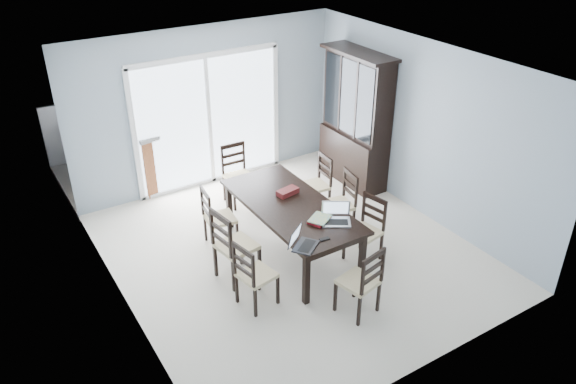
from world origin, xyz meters
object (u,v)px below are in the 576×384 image
laptop_dark (306,243)px  cell_phone (324,239)px  china_hutch (356,121)px  chair_left_near (251,269)px  hot_tub (168,138)px  chair_left_far (214,212)px  chair_end_near (365,276)px  game_box (288,192)px  chair_left_mid (229,239)px  chair_right_near (369,222)px  chair_end_far (236,167)px  laptop_silver (336,219)px  chair_right_mid (343,196)px  dining_table (291,209)px  chair_right_far (319,177)px

laptop_dark → cell_phone: size_ratio=3.32×
china_hutch → laptop_dark: (-2.40, -2.17, -0.27)m
chair_left_near → hot_tub: 4.20m
chair_left_far → chair_end_near: 2.36m
chair_left_near → game_box: chair_left_near is taller
chair_left_mid → chair_right_near: 1.85m
chair_right_near → chair_end_near: bearing=126.9°
chair_left_mid → chair_end_far: bearing=142.4°
laptop_dark → chair_end_far: bearing=45.0°
china_hutch → chair_left_far: (-2.83, -0.57, -0.53)m
china_hutch → laptop_dark: bearing=-138.0°
chair_end_near → chair_end_far: (0.02, 3.19, 0.02)m
chair_end_far → chair_right_near: bearing=109.4°
laptop_dark → laptop_silver: laptop_silver is taller
chair_left_mid → chair_right_mid: chair_left_mid is taller
chair_end_far → china_hutch: bearing=169.4°
chair_end_near → hot_tub: bearing=82.1°
game_box → laptop_dark: bearing=-112.5°
chair_end_far → cell_phone: chair_end_far is taller
dining_table → cell_phone: bearing=-96.6°
game_box → hot_tub: 3.25m
chair_right_mid → chair_left_mid: bearing=105.7°
chair_left_mid → laptop_silver: bearing=57.7°
dining_table → laptop_silver: bearing=-71.3°
chair_left_far → game_box: size_ratio=3.41×
dining_table → chair_end_far: (0.05, 1.66, -0.10)m
chair_left_mid → chair_end_near: size_ratio=1.12×
chair_left_far → chair_right_near: 2.08m
chair_left_mid → laptop_silver: chair_left_mid is taller
laptop_dark → chair_right_far: bearing=15.3°
chair_right_mid → chair_right_far: size_ratio=1.02×
chair_left_far → chair_right_near: (1.61, -1.32, 0.00)m
dining_table → cell_phone: size_ratio=18.17×
chair_right_near → chair_end_near: 1.18m
chair_end_near → chair_right_far: bearing=54.7°
chair_left_near → chair_right_near: chair_right_near is taller
laptop_dark → chair_left_near: bearing=125.8°
cell_phone → game_box: (0.21, 1.16, 0.03)m
chair_left_far → chair_left_mid: bearing=-4.7°
chair_left_near → chair_left_mid: chair_left_mid is taller
chair_left_near → chair_left_far: size_ratio=1.00×
china_hutch → chair_end_far: bearing=168.1°
chair_left_far → chair_right_mid: (1.74, -0.60, 0.02)m
chair_right_mid → game_box: bearing=87.5°
game_box → chair_right_near: bearing=-51.8°
chair_left_near → chair_right_mid: chair_right_mid is taller
chair_left_far → chair_end_far: size_ratio=0.94×
chair_left_mid → chair_left_far: size_ratio=1.15×
chair_end_far → chair_right_far: bearing=136.8°
dining_table → game_box: game_box is taller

